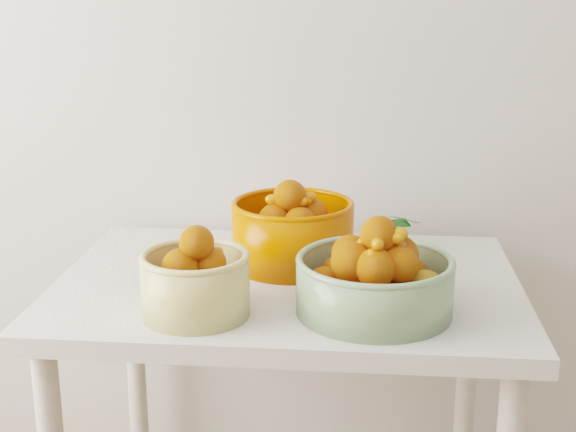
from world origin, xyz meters
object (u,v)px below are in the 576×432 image
object	(u,v)px
bowl_cream	(195,282)
bowl_green	(375,279)
bowl_orange	(293,232)
table	(288,320)

from	to	relation	value
bowl_cream	bowl_green	distance (m)	0.35
bowl_orange	bowl_green	bearing A→B (deg)	-55.36
bowl_green	bowl_cream	bearing A→B (deg)	-172.62
table	bowl_orange	world-z (taller)	bowl_orange
bowl_cream	bowl_green	world-z (taller)	bowl_green
bowl_green	bowl_orange	distance (m)	0.32
table	bowl_green	bearing A→B (deg)	-42.22
bowl_cream	bowl_green	bearing A→B (deg)	7.38
bowl_cream	bowl_orange	bearing A→B (deg)	62.69
table	bowl_green	size ratio (longest dim) A/B	3.20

